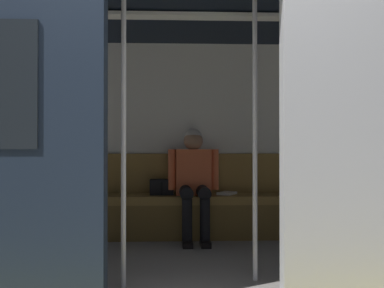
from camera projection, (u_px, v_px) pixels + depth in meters
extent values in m
cube|color=#ADAFB5|center=(368.00, 130.00, 2.71)|extent=(1.08, 0.12, 2.19)
cube|color=black|center=(368.00, 87.00, 2.70)|extent=(0.59, 0.02, 0.55)
cube|color=black|center=(188.00, 6.00, 3.90)|extent=(6.40, 2.58, 0.12)
cube|color=gray|center=(188.00, 258.00, 3.88)|extent=(6.08, 2.42, 0.01)
cube|color=silver|center=(185.00, 138.00, 5.10)|extent=(6.08, 0.10, 2.19)
cube|color=olive|center=(185.00, 173.00, 5.04)|extent=(3.52, 0.06, 0.45)
cube|color=white|center=(188.00, 16.00, 3.90)|extent=(4.48, 0.16, 0.03)
cube|color=olive|center=(185.00, 199.00, 4.82)|extent=(2.97, 0.44, 0.09)
cube|color=brown|center=(186.00, 223.00, 4.61)|extent=(2.97, 0.04, 0.38)
cube|color=#CC5933|center=(193.00, 172.00, 4.80)|extent=(0.39, 0.23, 0.50)
sphere|color=#8C664C|center=(193.00, 141.00, 4.80)|extent=(0.21, 0.21, 0.21)
sphere|color=#B2ADA8|center=(193.00, 137.00, 4.81)|extent=(0.19, 0.19, 0.19)
cylinder|color=#CC5933|center=(215.00, 169.00, 4.79)|extent=(0.08, 0.08, 0.44)
cylinder|color=#CC5933|center=(172.00, 170.00, 4.76)|extent=(0.08, 0.08, 0.44)
cylinder|color=black|center=(203.00, 192.00, 4.61)|extent=(0.15, 0.40, 0.14)
cylinder|color=black|center=(186.00, 192.00, 4.59)|extent=(0.15, 0.40, 0.14)
cylinder|color=black|center=(205.00, 220.00, 4.40)|extent=(0.10, 0.10, 0.43)
cylinder|color=black|center=(187.00, 221.00, 4.39)|extent=(0.10, 0.10, 0.43)
cube|color=black|center=(205.00, 244.00, 4.35)|extent=(0.11, 0.22, 0.06)
cube|color=black|center=(187.00, 244.00, 4.34)|extent=(0.11, 0.22, 0.06)
cube|color=black|center=(162.00, 187.00, 4.80)|extent=(0.26, 0.14, 0.17)
cube|color=black|center=(162.00, 188.00, 4.73)|extent=(0.02, 0.01, 0.14)
cube|color=silver|center=(227.00, 193.00, 4.83)|extent=(0.24, 0.27, 0.03)
cylinder|color=silver|center=(124.00, 134.00, 3.08)|extent=(0.04, 0.04, 2.17)
cylinder|color=silver|center=(255.00, 134.00, 3.25)|extent=(0.04, 0.04, 2.17)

